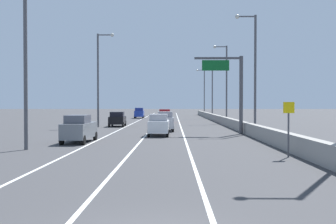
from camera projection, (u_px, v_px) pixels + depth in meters
ground_plane at (170, 120)px, 71.91m from camera, size 320.00×320.00×0.00m
lane_stripe_left at (136, 122)px, 62.98m from camera, size 0.16×130.00×0.00m
lane_stripe_center at (157, 122)px, 62.94m from camera, size 0.16×130.00×0.00m
lane_stripe_right at (179, 122)px, 62.89m from camera, size 0.16×130.00×0.00m
jersey_barrier_right at (231, 123)px, 47.81m from camera, size 0.60×120.00×1.10m
overhead_sign_gantry at (233, 85)px, 37.48m from camera, size 4.68×0.36×7.50m
speed_advisory_sign at (289, 125)px, 21.08m from camera, size 0.60×0.11×3.00m
lamp_post_right_near at (336, 24)px, 18.29m from camera, size 2.14×0.44×11.76m
lamp_post_right_second at (253, 66)px, 38.60m from camera, size 2.14×0.44×11.76m
lamp_post_right_third at (225, 79)px, 58.92m from camera, size 2.14×0.44×11.76m
lamp_post_right_fourth at (211, 86)px, 79.24m from camera, size 2.14×0.44×11.76m
lamp_post_right_fifth at (203, 89)px, 99.56m from camera, size 2.14×0.44×11.76m
lamp_post_left_near at (29, 44)px, 24.51m from camera, size 2.14×0.44×11.76m
lamp_post_left_mid at (100, 74)px, 48.89m from camera, size 2.14×0.44×11.76m
car_red_0 at (165, 116)px, 61.44m from camera, size 1.99×4.61×2.07m
car_silver_1 at (165, 121)px, 41.80m from camera, size 1.92×4.39×2.08m
car_white_2 at (159, 125)px, 35.58m from camera, size 1.86×4.40×1.98m
car_blue_3 at (139, 113)px, 79.63m from camera, size 1.94×4.37×2.13m
car_black_4 at (117, 119)px, 50.20m from camera, size 2.08×4.23×1.89m
car_gray_5 at (79, 129)px, 29.30m from camera, size 1.89×4.64×2.07m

